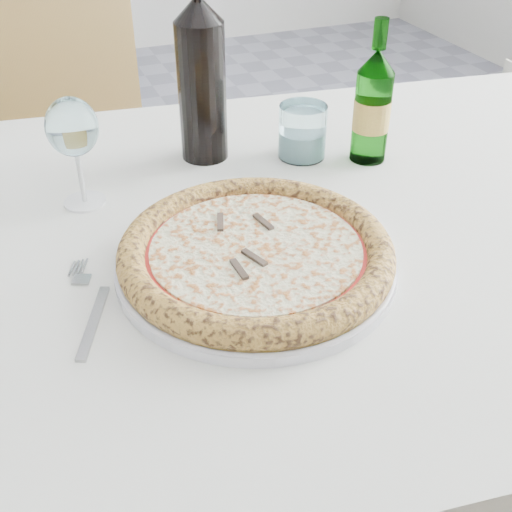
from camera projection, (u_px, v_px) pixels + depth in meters
The scene contains 10 objects.
floor at pixel (163, 453), 1.50m from camera, with size 5.00×6.00×0.02m, color slate.
dining_table at pixel (231, 275), 0.93m from camera, with size 1.69×1.12×0.76m.
chair_far at pixel (90, 164), 1.53m from camera, with size 0.51×0.51×0.93m.
plate at pixel (256, 263), 0.80m from camera, with size 0.35×0.35×0.02m.
pizza at pixel (256, 252), 0.79m from camera, with size 0.34×0.34×0.04m.
fork at pixel (89, 307), 0.74m from camera, with size 0.06×0.17×0.00m.
wine_glass at pixel (72, 130), 0.87m from camera, with size 0.07×0.07×0.16m.
tumbler at pixel (302, 135), 1.04m from camera, with size 0.08×0.08×0.09m.
beer_bottle at pixel (372, 106), 1.01m from camera, with size 0.06×0.06×0.23m.
wine_bottle at pixel (201, 78), 0.99m from camera, with size 0.08×0.08×0.31m.
Camera 1 is at (-0.15, -0.98, 1.23)m, focal length 45.00 mm.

